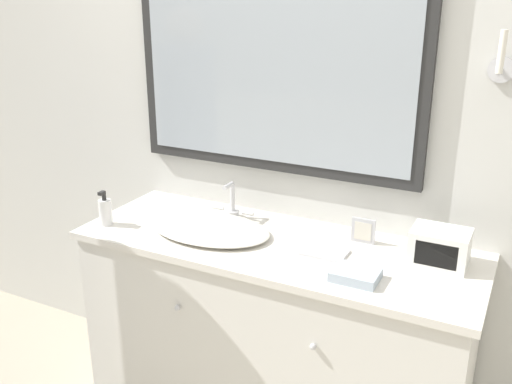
{
  "coord_description": "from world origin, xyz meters",
  "views": [
    {
      "loc": [
        0.87,
        -1.57,
        1.84
      ],
      "look_at": [
        -0.08,
        0.31,
        1.1
      ],
      "focal_mm": 40.0,
      "sensor_mm": 36.0,
      "label": 1
    }
  ],
  "objects": [
    {
      "name": "wall_back",
      "position": [
        -0.0,
        0.63,
        1.28
      ],
      "size": [
        8.0,
        0.18,
        2.55
      ],
      "color": "silver",
      "rests_on": "ground_plane"
    },
    {
      "name": "soap_bottle",
      "position": [
        -0.72,
        0.15,
        0.96
      ],
      "size": [
        0.05,
        0.06,
        0.15
      ],
      "color": "white",
      "rests_on": "vanity_counter"
    },
    {
      "name": "picture_frame",
      "position": [
        0.31,
        0.47,
        0.95
      ],
      "size": [
        0.09,
        0.01,
        0.1
      ],
      "color": "#B2B2B7",
      "rests_on": "vanity_counter"
    },
    {
      "name": "metal_tray",
      "position": [
        0.21,
        0.31,
        0.9
      ],
      "size": [
        0.17,
        0.12,
        0.01
      ],
      "color": "silver",
      "rests_on": "vanity_counter"
    },
    {
      "name": "sink_basin",
      "position": [
        -0.28,
        0.29,
        0.92
      ],
      "size": [
        0.52,
        0.39,
        0.17
      ],
      "color": "silver",
      "rests_on": "vanity_counter"
    },
    {
      "name": "appliance_box",
      "position": [
        0.61,
        0.41,
        0.96
      ],
      "size": [
        0.2,
        0.16,
        0.13
      ],
      "color": "white",
      "rests_on": "vanity_counter"
    },
    {
      "name": "vanity_counter",
      "position": [
        0.0,
        0.31,
        0.45
      ],
      "size": [
        1.62,
        0.59,
        0.9
      ],
      "color": "silver",
      "rests_on": "ground_plane"
    },
    {
      "name": "hand_towel_near_sink",
      "position": [
        0.38,
        0.16,
        0.91
      ],
      "size": [
        0.16,
        0.13,
        0.03
      ],
      "color": "#A8B7C6",
      "rests_on": "vanity_counter"
    }
  ]
}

